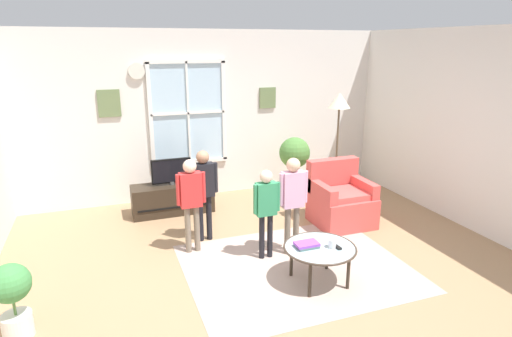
# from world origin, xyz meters

# --- Properties ---
(ground_plane) EXTENTS (6.48, 5.97, 0.02)m
(ground_plane) POSITION_xyz_m (0.00, 0.00, -0.01)
(ground_plane) COLOR #9E7A56
(back_wall) EXTENTS (5.88, 0.17, 2.66)m
(back_wall) POSITION_xyz_m (-0.01, 2.74, 1.33)
(back_wall) COLOR silver
(back_wall) RESTS_ON ground_plane
(side_wall_right) EXTENTS (0.12, 5.37, 2.66)m
(side_wall_right) POSITION_xyz_m (3.00, 0.00, 1.33)
(side_wall_right) COLOR silver
(side_wall_right) RESTS_ON ground_plane
(area_rug) EXTENTS (2.45, 2.02, 0.01)m
(area_rug) POSITION_xyz_m (0.27, -0.10, 0.00)
(area_rug) COLOR tan
(area_rug) RESTS_ON ground_plane
(tv_stand) EXTENTS (1.18, 0.42, 0.44)m
(tv_stand) POSITION_xyz_m (-0.75, 2.05, 0.22)
(tv_stand) COLOR #2D2319
(tv_stand) RESTS_ON ground_plane
(television) EXTENTS (0.58, 0.08, 0.39)m
(television) POSITION_xyz_m (-0.75, 2.04, 0.65)
(television) COLOR #4C4C4C
(television) RESTS_ON tv_stand
(armchair) EXTENTS (0.76, 0.74, 0.87)m
(armchair) POSITION_xyz_m (1.39, 0.85, 0.33)
(armchair) COLOR #D14C47
(armchair) RESTS_ON ground_plane
(coffee_table) EXTENTS (0.76, 0.76, 0.41)m
(coffee_table) POSITION_xyz_m (0.36, -0.46, 0.38)
(coffee_table) COLOR #99B2B7
(coffee_table) RESTS_ON ground_plane
(book_stack) EXTENTS (0.24, 0.17, 0.05)m
(book_stack) POSITION_xyz_m (0.23, -0.41, 0.43)
(book_stack) COLOR slate
(book_stack) RESTS_ON coffee_table
(cup) EXTENTS (0.08, 0.08, 0.09)m
(cup) POSITION_xyz_m (0.47, -0.51, 0.46)
(cup) COLOR white
(cup) RESTS_ON coffee_table
(remote_near_books) EXTENTS (0.05, 0.14, 0.02)m
(remote_near_books) POSITION_xyz_m (0.52, -0.52, 0.42)
(remote_near_books) COLOR black
(remote_near_books) RESTS_ON coffee_table
(person_red_shirt) EXTENTS (0.35, 0.16, 1.16)m
(person_red_shirt) POSITION_xyz_m (-0.74, 0.70, 0.73)
(person_red_shirt) COLOR #726656
(person_red_shirt) RESTS_ON ground_plane
(person_green_shirt) EXTENTS (0.32, 0.15, 1.08)m
(person_green_shirt) POSITION_xyz_m (0.04, 0.25, 0.68)
(person_green_shirt) COLOR black
(person_green_shirt) RESTS_ON ground_plane
(person_black_shirt) EXTENTS (0.36, 0.16, 1.18)m
(person_black_shirt) POSITION_xyz_m (-0.52, 0.96, 0.74)
(person_black_shirt) COLOR black
(person_black_shirt) RESTS_ON ground_plane
(person_pink_shirt) EXTENTS (0.36, 0.16, 1.19)m
(person_pink_shirt) POSITION_xyz_m (0.37, 0.25, 0.74)
(person_pink_shirt) COLOR #726656
(person_pink_shirt) RESTS_ON ground_plane
(potted_plant_by_window) EXTENTS (0.51, 0.51, 0.98)m
(potted_plant_by_window) POSITION_xyz_m (1.28, 2.16, 0.62)
(potted_plant_by_window) COLOR silver
(potted_plant_by_window) RESTS_ON ground_plane
(potted_plant_corner) EXTENTS (0.34, 0.34, 0.69)m
(potted_plant_corner) POSITION_xyz_m (-2.49, -0.35, 0.41)
(potted_plant_corner) COLOR silver
(potted_plant_corner) RESTS_ON ground_plane
(floor_lamp) EXTENTS (0.32, 0.32, 1.76)m
(floor_lamp) POSITION_xyz_m (1.62, 1.40, 1.47)
(floor_lamp) COLOR black
(floor_lamp) RESTS_ON ground_plane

